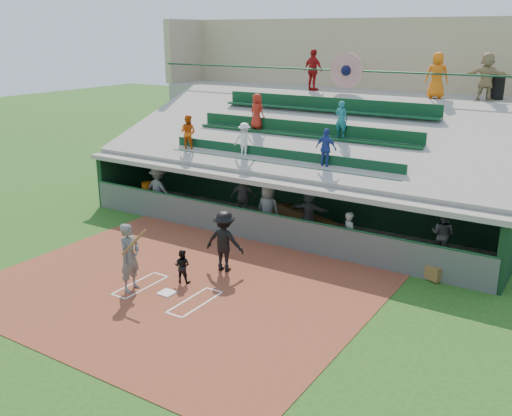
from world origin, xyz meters
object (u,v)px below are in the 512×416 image
Objects in this scene: batter_at_plate at (130,257)px; white_table at (149,199)px; home_plate at (167,293)px; trash_bin at (496,87)px; water_cooler at (147,187)px; catcher at (182,266)px.

batter_at_plate reaches higher than white_table.
home_plate is 0.21× the size of batter_at_plate.
water_cooler is at bearing -148.34° from trash_bin.
batter_at_plate is at bearing -116.58° from trash_bin.
batter_at_plate is 2.06× the size of trash_bin.
water_cooler is 14.75m from trash_bin.
trash_bin is (6.86, 13.72, 4.06)m from batter_at_plate.
catcher is 2.38× the size of water_cooler.
batter_at_plate is 4.66× the size of water_cooler.
home_plate is 8.66m from white_table.
catcher is at bearing -62.51° from white_table.
batter_at_plate is 8.15m from water_cooler.
trash_bin is at bearing 66.42° from home_plate.
trash_bin reaches higher than white_table.
batter_at_plate is at bearing 36.72° from catcher.
batter_at_plate is 2.72× the size of white_table.
trash_bin reaches higher than water_cooler.
white_table is at bearing 129.21° from batter_at_plate.
white_table reaches higher than home_plate.
water_cooler is (-6.09, 5.10, 0.37)m from catcher.
catcher reaches higher than home_plate.
trash_bin is at bearing 63.42° from batter_at_plate.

